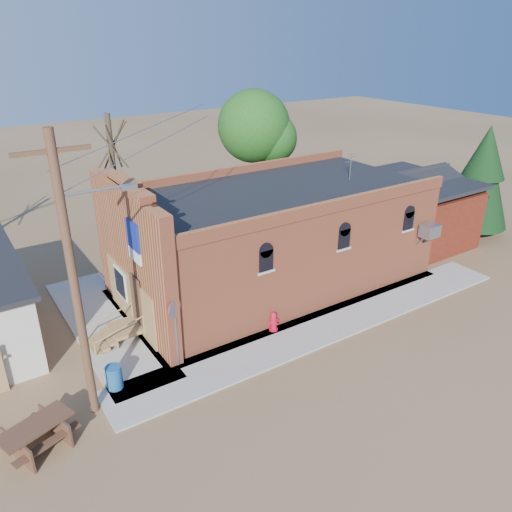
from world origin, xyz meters
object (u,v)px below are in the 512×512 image
trash_barrel (114,377)px  picnic_table (36,433)px  brick_bar (270,238)px  utility_pole (75,278)px  stop_sign (175,315)px  fire_hydrant (274,321)px

trash_barrel → picnic_table: size_ratio=0.34×
brick_bar → picnic_table: (-11.70, -4.99, -1.78)m
brick_bar → utility_pole: (-9.79, -4.29, 2.43)m
stop_sign → picnic_table: stop_sign is taller
fire_hydrant → trash_barrel: size_ratio=0.99×
fire_hydrant → picnic_table: size_ratio=0.34×
brick_bar → picnic_table: brick_bar is taller
trash_barrel → fire_hydrant: bearing=-0.3°
stop_sign → utility_pole: bearing=-177.3°
stop_sign → picnic_table: size_ratio=1.12×
brick_bar → fire_hydrant: brick_bar is taller
fire_hydrant → stop_sign: stop_sign is taller
brick_bar → trash_barrel: brick_bar is taller
trash_barrel → utility_pole: bearing=-143.0°
trash_barrel → picnic_table: 3.07m
brick_bar → stop_sign: bearing=-150.8°
brick_bar → picnic_table: 12.85m
picnic_table → brick_bar: bearing=3.4°
utility_pole → stop_sign: (3.19, 0.60, -2.59)m
fire_hydrant → stop_sign: 4.56m
brick_bar → stop_sign: size_ratio=6.00×
brick_bar → fire_hydrant: 4.76m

